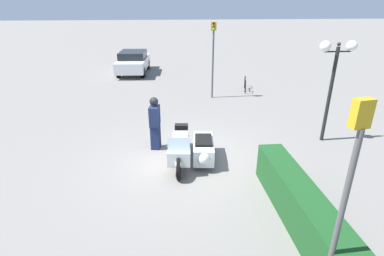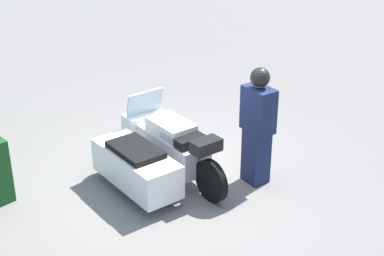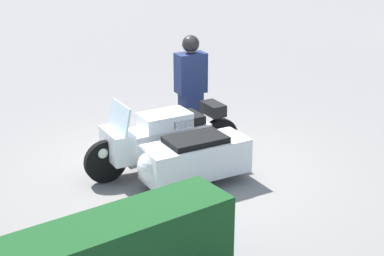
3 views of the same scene
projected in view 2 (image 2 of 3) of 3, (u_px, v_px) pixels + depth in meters
ground_plane at (177, 182)px, 8.89m from camera, size 160.00×160.00×0.00m
police_motorcycle at (150, 153)px, 8.75m from camera, size 2.56×1.53×1.15m
officer_rider at (258, 123)px, 8.52m from camera, size 0.53×0.37×1.81m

